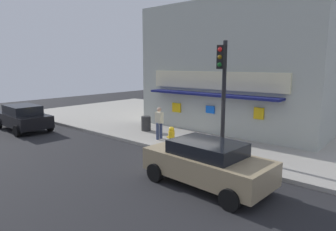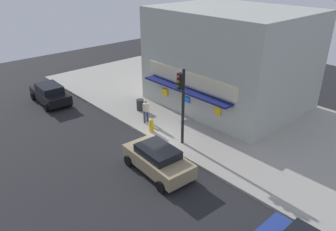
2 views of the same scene
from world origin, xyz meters
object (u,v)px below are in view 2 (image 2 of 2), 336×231
(trash_can, at_px, (140,105))
(traffic_light, at_px, (182,98))
(pedestrian, at_px, (146,110))
(parked_car_tan, at_px, (158,159))
(fire_hydrant, at_px, (151,125))
(parked_car_black, at_px, (50,94))

(trash_can, bearing_deg, traffic_light, -11.92)
(pedestrian, bearing_deg, parked_car_tan, -32.26)
(fire_hydrant, distance_m, parked_car_tan, 4.42)
(parked_car_tan, bearing_deg, traffic_light, 112.19)
(parked_car_black, bearing_deg, traffic_light, 14.41)
(trash_can, relative_size, parked_car_tan, 0.19)
(pedestrian, distance_m, parked_car_black, 8.92)
(traffic_light, distance_m, pedestrian, 4.39)
(trash_can, height_order, pedestrian, pedestrian)
(traffic_light, xyz_separation_m, pedestrian, (-3.80, 0.24, -2.18))
(trash_can, xyz_separation_m, parked_car_tan, (6.92, -4.11, 0.22))
(fire_hydrant, bearing_deg, trash_can, 154.13)
(fire_hydrant, xyz_separation_m, pedestrian, (-1.36, 0.63, 0.45))
(trash_can, xyz_separation_m, parked_car_black, (-6.33, -4.31, 0.22))
(pedestrian, bearing_deg, traffic_light, -3.68)
(fire_hydrant, height_order, parked_car_black, parked_car_black)
(fire_hydrant, bearing_deg, parked_car_tan, -34.77)
(pedestrian, xyz_separation_m, parked_car_tan, (4.99, -3.15, -0.26))
(fire_hydrant, bearing_deg, pedestrian, 155.16)
(traffic_light, relative_size, parked_car_tan, 1.10)
(traffic_light, height_order, pedestrian, traffic_light)
(traffic_light, xyz_separation_m, fire_hydrant, (-2.44, -0.38, -2.63))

